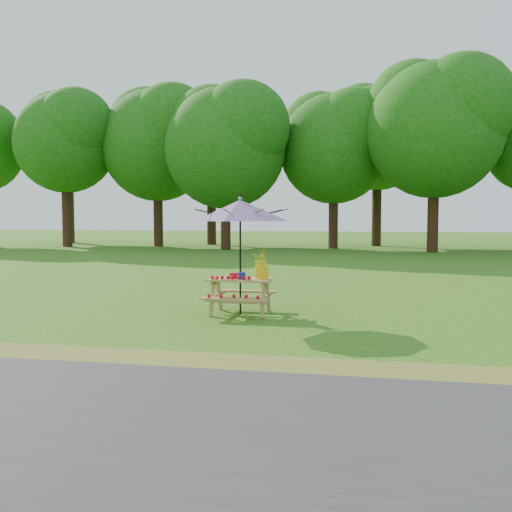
# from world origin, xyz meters

# --- Properties ---
(ground) EXTENTS (120.00, 120.00, 0.00)m
(ground) POSITION_xyz_m (0.00, 0.00, 0.00)
(ground) COLOR #266012
(ground) RESTS_ON ground
(road) EXTENTS (120.00, 4.00, 0.01)m
(road) POSITION_xyz_m (0.00, -5.00, 0.01)
(road) COLOR #303032
(road) RESTS_ON ground
(drygrass_strip) EXTENTS (120.00, 1.20, 0.01)m
(drygrass_strip) POSITION_xyz_m (0.00, -2.80, 0.00)
(drygrass_strip) COLOR olive
(drygrass_strip) RESTS_ON ground
(treeline) EXTENTS (60.00, 12.00, 16.00)m
(treeline) POSITION_xyz_m (0.00, 22.00, 8.00)
(treeline) COLOR #15520E
(treeline) RESTS_ON ground
(picnic_table) EXTENTS (1.20, 1.32, 0.67)m
(picnic_table) POSITION_xyz_m (-2.74, 0.88, 0.33)
(picnic_table) COLOR #9B8046
(picnic_table) RESTS_ON ground
(patio_umbrella) EXTENTS (2.00, 2.00, 2.25)m
(patio_umbrella) POSITION_xyz_m (-2.74, 0.88, 1.95)
(patio_umbrella) COLOR black
(patio_umbrella) RESTS_ON ground
(produce_bins) EXTENTS (0.32, 0.44, 0.13)m
(produce_bins) POSITION_xyz_m (-2.76, 0.88, 0.72)
(produce_bins) COLOR red
(produce_bins) RESTS_ON picnic_table
(tomatoes_row) EXTENTS (0.77, 0.13, 0.07)m
(tomatoes_row) POSITION_xyz_m (-2.89, 0.70, 0.71)
(tomatoes_row) COLOR red
(tomatoes_row) RESTS_ON picnic_table
(flower_bucket) EXTENTS (0.40, 0.37, 0.56)m
(flower_bucket) POSITION_xyz_m (-2.34, 0.94, 0.97)
(flower_bucket) COLOR yellow
(flower_bucket) RESTS_ON picnic_table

